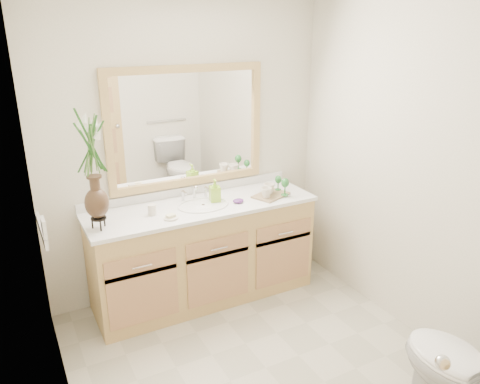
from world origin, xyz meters
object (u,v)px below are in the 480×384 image
soap_bottle (215,191)px  tray (271,195)px  toilet (463,375)px  flower_vase (91,153)px  tumbler (152,210)px

soap_bottle → tray: size_ratio=0.56×
toilet → flower_vase: (-1.52, 1.85, 1.01)m
toilet → flower_vase: 2.60m
tumbler → toilet: bearing=-59.9°
flower_vase → soap_bottle: flower_vase is taller
toilet → soap_bottle: 2.12m
flower_vase → soap_bottle: 1.06m
toilet → tray: (-0.11, 1.85, 0.47)m
soap_bottle → tumbler: bearing=-163.8°
tumbler → soap_bottle: bearing=4.0°
toilet → flower_vase: flower_vase is taller
tumbler → tray: size_ratio=0.27×
flower_vase → soap_bottle: size_ratio=4.84×
flower_vase → tray: bearing=-0.0°
toilet → tumbler: size_ratio=9.34×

